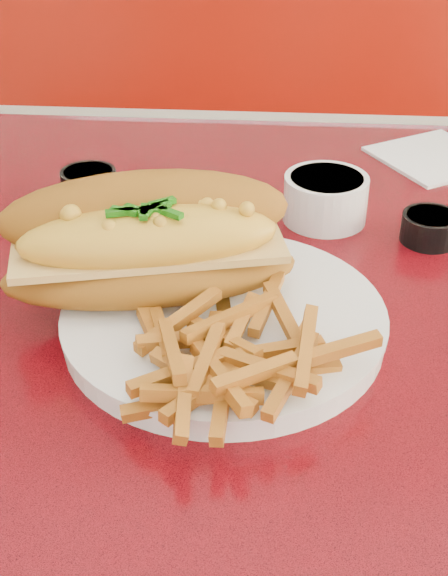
# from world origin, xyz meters

# --- Properties ---
(diner_table) EXTENTS (1.23, 0.83, 0.77)m
(diner_table) POSITION_xyz_m (0.00, 0.00, 0.61)
(diner_table) COLOR #B40B17
(diner_table) RESTS_ON ground
(booth_bench_far) EXTENTS (1.20, 0.51, 0.90)m
(booth_bench_far) POSITION_xyz_m (0.00, 0.81, 0.29)
(booth_bench_far) COLOR maroon
(booth_bench_far) RESTS_ON ground
(dinner_plate) EXTENTS (0.27, 0.27, 0.02)m
(dinner_plate) POSITION_xyz_m (-0.07, -0.06, 0.78)
(dinner_plate) COLOR white
(dinner_plate) RESTS_ON diner_table
(mac_hoagie) EXTENTS (0.25, 0.16, 0.10)m
(mac_hoagie) POSITION_xyz_m (-0.13, -0.03, 0.83)
(mac_hoagie) COLOR #9D6119
(mac_hoagie) RESTS_ON dinner_plate
(fries_pile) EXTENTS (0.16, 0.15, 0.04)m
(fries_pile) POSITION_xyz_m (-0.06, -0.12, 0.80)
(fries_pile) COLOR #C37721
(fries_pile) RESTS_ON dinner_plate
(fork) EXTENTS (0.04, 0.16, 0.00)m
(fork) POSITION_xyz_m (-0.08, 0.02, 0.79)
(fork) COLOR silver
(fork) RESTS_ON dinner_plate
(gravy_ramekin) EXTENTS (0.10, 0.10, 0.04)m
(gravy_ramekin) POSITION_xyz_m (0.01, 0.14, 0.79)
(gravy_ramekin) COLOR white
(gravy_ramekin) RESTS_ON diner_table
(sauce_cup_left) EXTENTS (0.07, 0.07, 0.03)m
(sauce_cup_left) POSITION_xyz_m (-0.22, 0.17, 0.79)
(sauce_cup_left) COLOR black
(sauce_cup_left) RESTS_ON diner_table
(sauce_cup_right) EXTENTS (0.07, 0.07, 0.03)m
(sauce_cup_right) POSITION_xyz_m (0.11, 0.10, 0.78)
(sauce_cup_right) COLOR black
(sauce_cup_right) RESTS_ON diner_table
(paper_napkin) EXTENTS (0.16, 0.16, 0.00)m
(paper_napkin) POSITION_xyz_m (0.14, 0.29, 0.77)
(paper_napkin) COLOR white
(paper_napkin) RESTS_ON diner_table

